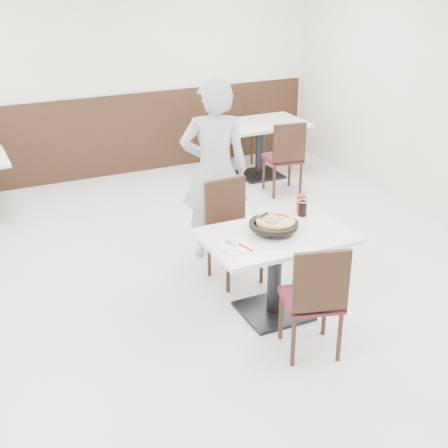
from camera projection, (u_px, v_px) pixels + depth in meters
name	position (u px, v px, depth m)	size (l,w,h in m)	color
floor	(219.00, 287.00, 5.80)	(7.00, 7.00, 0.00)	#B6B5B0
wall_back	(105.00, 73.00, 8.12)	(6.00, 0.04, 2.80)	white
wainscot_back	(110.00, 136.00, 8.45)	(5.90, 0.03, 1.10)	black
main_table	(274.00, 274.00, 5.25)	(1.20, 0.80, 0.75)	white
chair_near	(311.00, 297.00, 4.72)	(0.42, 0.42, 0.95)	black
chair_far	(235.00, 234.00, 5.76)	(0.42, 0.42, 0.95)	black
trivet	(279.00, 229.00, 5.15)	(0.11, 0.11, 0.04)	black
pizza_pan	(274.00, 228.00, 5.11)	(0.34, 0.34, 0.01)	black
pizza	(276.00, 223.00, 5.16)	(0.31, 0.31, 0.02)	#DBA855
pizza_server	(272.00, 221.00, 5.12)	(0.08, 0.10, 0.00)	silver
napkin	(237.00, 249.00, 4.84)	(0.17, 0.17, 0.00)	white
side_plate	(228.00, 247.00, 4.86)	(0.16, 0.16, 0.01)	white
fork	(236.00, 247.00, 4.84)	(0.02, 0.18, 0.00)	silver
cola_glass	(302.00, 209.00, 5.42)	(0.08, 0.08, 0.13)	black
red_cup	(301.00, 204.00, 5.49)	(0.09, 0.09, 0.16)	#AF1F15
diner_person	(214.00, 171.00, 6.06)	(0.66, 0.44, 1.82)	#A7A7AB
bg_table_right	(260.00, 149.00, 8.49)	(1.20, 0.80, 0.75)	white
bg_chair_right_near	(283.00, 157.00, 7.87)	(0.42, 0.42, 0.95)	black
bg_chair_right_far	(235.00, 131.00, 8.98)	(0.42, 0.42, 0.95)	black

